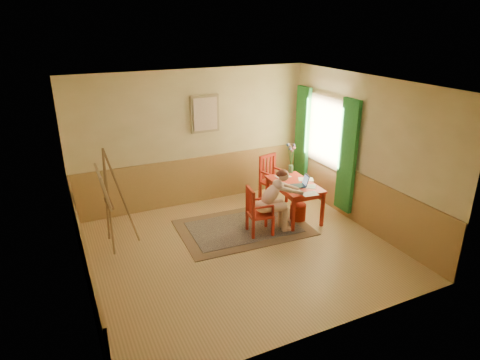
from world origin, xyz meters
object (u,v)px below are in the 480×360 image
figure (275,198)px  easel (106,190)px  table (294,188)px  chair_left (258,211)px  laptop (300,184)px  chair_back (272,179)px

figure → easel: easel is taller
table → chair_left: chair_left is taller
easel → laptop: bearing=-8.7°
table → laptop: size_ratio=3.09×
chair_left → easel: 2.65m
table → easel: size_ratio=0.69×
chair_left → figure: 0.39m
easel → table: bearing=-5.9°
chair_back → figure: bearing=-117.8°
figure → easel: size_ratio=0.68×
table → chair_back: chair_back is taller
chair_left → chair_back: size_ratio=0.90×
chair_back → easel: 3.54m
chair_back → easel: size_ratio=0.57×
easel → figure: bearing=-14.4°
figure → table: bearing=29.1°
figure → laptop: size_ratio=3.01×
figure → easel: bearing=165.6°
chair_back → chair_left: bearing=-129.1°
laptop → easel: size_ratio=0.22×
laptop → easel: (-3.47, 0.53, 0.29)m
laptop → chair_left: bearing=-171.4°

